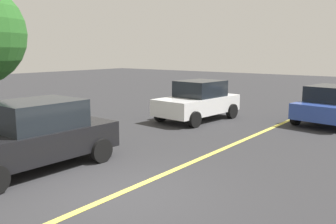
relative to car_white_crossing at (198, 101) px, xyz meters
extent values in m
plane|color=#2D2D30|center=(-7.94, -3.20, -0.84)|extent=(80.00, 80.00, 0.00)
cube|color=#E0D14C|center=(-4.94, -3.20, -0.83)|extent=(28.00, 0.16, 0.01)
cube|color=white|center=(-0.05, 0.00, -0.18)|extent=(4.04, 2.12, 0.68)
cube|color=black|center=(0.14, -0.01, 0.51)|extent=(2.00, 1.74, 0.68)
cylinder|color=black|center=(-1.45, -0.79, -0.52)|extent=(0.66, 0.27, 0.64)
cylinder|color=black|center=(-1.31, 1.01, -0.52)|extent=(0.66, 0.27, 0.64)
cylinder|color=black|center=(1.20, -1.00, -0.52)|extent=(0.66, 0.27, 0.64)
cylinder|color=black|center=(1.34, 0.80, -0.52)|extent=(0.66, 0.27, 0.64)
cube|color=black|center=(-8.03, -0.28, -0.17)|extent=(4.23, 1.98, 0.69)
cube|color=black|center=(-7.82, -0.29, 0.52)|extent=(2.05, 1.71, 0.69)
cylinder|color=black|center=(-6.63, -1.26, -0.52)|extent=(0.65, 0.24, 0.64)
cylinder|color=black|center=(-6.59, 0.63, -0.52)|extent=(0.65, 0.24, 0.64)
cube|color=#2D479E|center=(2.73, -4.82, -0.21)|extent=(4.24, 2.41, 0.62)
cube|color=black|center=(2.53, -4.79, 0.41)|extent=(2.14, 1.90, 0.62)
cylinder|color=black|center=(4.21, -4.08, -0.52)|extent=(0.66, 0.31, 0.64)
cylinder|color=black|center=(1.50, -3.71, -0.52)|extent=(0.66, 0.31, 0.64)
camera|label=1|loc=(-12.81, -8.32, 2.09)|focal=38.32mm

